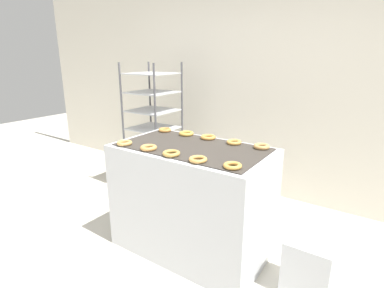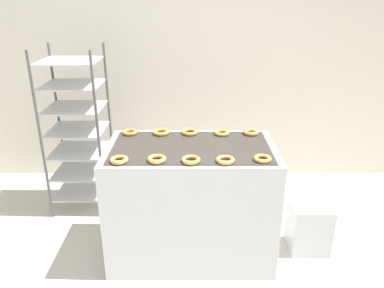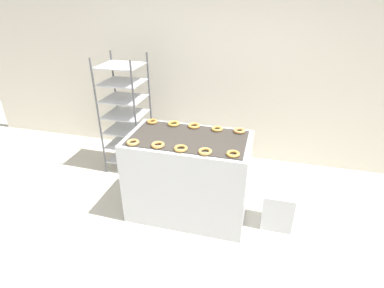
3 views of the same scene
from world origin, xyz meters
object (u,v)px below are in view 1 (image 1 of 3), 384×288
(glaze_bin, at_px, (308,266))
(donut_far_leftmost, at_px, (165,130))
(baking_rack_cart, at_px, (153,128))
(donut_near_right, at_px, (198,159))
(fryer_machine, at_px, (192,199))
(donut_near_left, at_px, (149,148))
(donut_far_rightmost, at_px, (262,146))
(donut_far_right, at_px, (234,142))
(donut_near_rightmost, at_px, (233,166))
(donut_near_leftmost, at_px, (124,143))
(donut_far_center, at_px, (208,137))
(donut_far_left, at_px, (186,133))
(donut_near_center, at_px, (172,153))

(glaze_bin, distance_m, donut_far_leftmost, 1.72)
(baking_rack_cart, distance_m, donut_near_right, 1.72)
(fryer_machine, xyz_separation_m, baking_rack_cart, (-1.11, 0.77, 0.34))
(donut_near_left, xyz_separation_m, donut_near_right, (0.48, -0.01, -0.00))
(glaze_bin, bearing_deg, donut_far_rightmost, 155.07)
(donut_far_leftmost, xyz_separation_m, donut_far_right, (0.77, -0.01, -0.00))
(glaze_bin, xyz_separation_m, donut_near_rightmost, (-0.50, -0.29, 0.77))
(baking_rack_cart, xyz_separation_m, donut_far_rightmost, (1.61, -0.50, 0.16))
(baking_rack_cart, height_order, donut_near_leftmost, baking_rack_cart)
(donut_near_leftmost, bearing_deg, donut_far_right, 35.54)
(donut_far_right, distance_m, donut_far_rightmost, 0.24)
(fryer_machine, distance_m, donut_near_left, 0.62)
(baking_rack_cart, height_order, glaze_bin, baking_rack_cart)
(donut_near_right, bearing_deg, donut_far_right, 88.33)
(donut_far_leftmost, distance_m, donut_far_center, 0.50)
(glaze_bin, bearing_deg, donut_near_right, -157.67)
(donut_far_left, relative_size, donut_far_right, 1.10)
(donut_near_left, bearing_deg, donut_near_rightmost, 0.75)
(donut_near_rightmost, relative_size, donut_far_left, 0.91)
(fryer_machine, bearing_deg, baking_rack_cart, 145.11)
(donut_near_left, xyz_separation_m, donut_far_left, (-0.01, 0.54, 0.00))
(baking_rack_cart, bearing_deg, fryer_machine, -34.89)
(donut_near_rightmost, distance_m, donut_far_center, 0.74)
(glaze_bin, height_order, donut_near_leftmost, donut_near_leftmost)
(donut_near_rightmost, bearing_deg, donut_far_center, 133.84)
(donut_near_right, bearing_deg, glaze_bin, 22.33)
(glaze_bin, distance_m, donut_far_right, 1.10)
(donut_far_leftmost, relative_size, donut_far_right, 1.00)
(donut_near_right, xyz_separation_m, donut_far_rightmost, (0.26, 0.55, 0.00))
(donut_near_right, distance_m, donut_near_rightmost, 0.26)
(donut_far_leftmost, xyz_separation_m, donut_far_rightmost, (1.01, -0.00, 0.00))
(donut_near_rightmost, bearing_deg, donut_near_right, -175.51)
(baking_rack_cart, relative_size, donut_far_leftmost, 12.83)
(donut_far_center, bearing_deg, donut_far_leftmost, -179.41)
(baking_rack_cart, bearing_deg, donut_near_leftmost, -60.06)
(glaze_bin, relative_size, donut_near_center, 3.18)
(baking_rack_cart, distance_m, donut_near_center, 1.54)
(fryer_machine, bearing_deg, donut_near_left, -131.67)
(donut_far_right, bearing_deg, donut_far_leftmost, 179.22)
(donut_near_center, xyz_separation_m, donut_far_left, (-0.25, 0.55, 0.00))
(glaze_bin, distance_m, donut_near_left, 1.49)
(glaze_bin, xyz_separation_m, donut_far_left, (-1.25, 0.24, 0.77))
(donut_far_right, bearing_deg, donut_near_left, -133.10)
(donut_near_center, bearing_deg, donut_far_left, 114.73)
(donut_near_leftmost, height_order, donut_far_leftmost, same)
(glaze_bin, distance_m, donut_near_right, 1.13)
(donut_near_center, relative_size, donut_far_left, 0.97)
(donut_near_rightmost, distance_m, donut_far_left, 0.92)
(baking_rack_cart, xyz_separation_m, donut_far_right, (1.36, -0.51, 0.16))
(donut_far_rightmost, bearing_deg, donut_near_left, -143.98)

